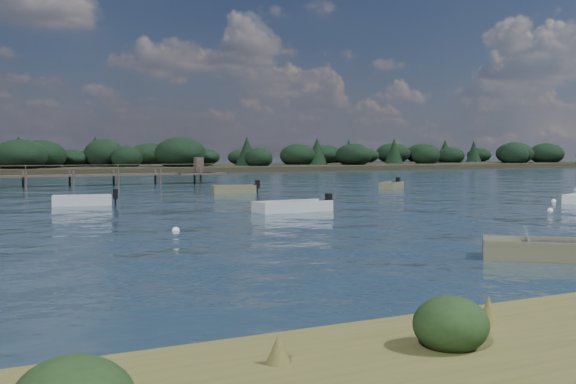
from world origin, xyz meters
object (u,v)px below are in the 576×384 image
tender_far_grey (82,203)px  dinghy_mid_grey (292,209)px  tender_far_white (234,191)px  dinghy_near_olive (561,254)px  tender_far_grey_b (391,187)px

tender_far_grey → dinghy_mid_grey: (9.30, -10.00, -0.02)m
tender_far_white → dinghy_mid_grey: size_ratio=0.82×
tender_far_grey → tender_far_white: bearing=28.2°
dinghy_near_olive → tender_far_grey: bearing=105.7°
tender_far_white → dinghy_near_olive: bearing=-98.0°
tender_far_grey → dinghy_mid_grey: size_ratio=0.85×
dinghy_near_olive → tender_far_grey_b: bearing=60.8°
tender_far_grey → tender_far_white: size_ratio=1.04×
tender_far_grey_b → tender_far_white: size_ratio=0.87×
tender_far_grey_b → tender_far_white: 15.12m
tender_far_grey_b → tender_far_grey: 29.31m
tender_far_white → dinghy_mid_grey: (-4.08, -17.18, -0.02)m
tender_far_white → dinghy_mid_grey: bearing=-103.4°
tender_far_grey_b → dinghy_near_olive: (-20.25, -36.26, -0.01)m
tender_far_grey → tender_far_white: (13.37, 7.18, 0.01)m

